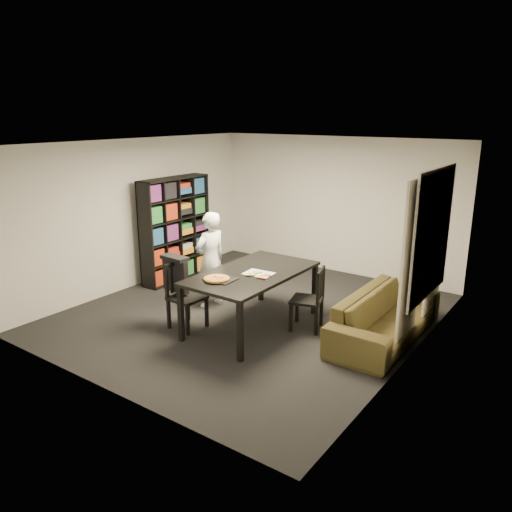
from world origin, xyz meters
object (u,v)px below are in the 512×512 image
Objects in this scene: baking_tray at (220,279)px; chair_right at (313,295)px; bookshelf at (176,229)px; chair_left at (182,290)px; sofa at (386,316)px; pepperoni_pizza at (217,279)px; dining_table at (252,277)px; person at (210,260)px.

chair_right is at bearing 45.76° from baking_tray.
chair_right is at bearing -9.94° from bookshelf.
chair_right reaches higher than baking_tray.
bookshelf reaches higher than baking_tray.
chair_left reaches higher than sofa.
pepperoni_pizza is (2.28, -1.57, -0.08)m from bookshelf.
dining_table is 1.30× the size of person.
chair_right is 0.42× the size of sofa.
dining_table is 1.03m from chair_left.
bookshelf reaches higher than chair_left.
sofa is (2.56, 1.31, -0.23)m from chair_left.
chair_left is 2.42× the size of baking_tray.
baking_tray is at bearing -83.17° from chair_left.
pepperoni_pizza is at bearing -106.03° from dining_table.
chair_left is at bearing 22.83° from person.
sofa is at bearing -59.87° from chair_left.
person is 1.18m from baking_tray.
dining_table is 0.91m from chair_right.
person reaches higher than baking_tray.
pepperoni_pizza is (-0.17, -0.58, 0.10)m from dining_table.
chair_left is 1.88m from chair_right.
bookshelf is 1.23× the size of person.
pepperoni_pizza is at bearing -105.48° from baking_tray.
dining_table is at bearing -21.88° from bookshelf.
baking_tray is 0.18× the size of sofa.
sofa is (4.18, -0.24, -0.63)m from bookshelf.
sofa is at bearing 23.34° from dining_table.
chair_left is 0.63× the size of person.
chair_right is 2.31× the size of baking_tray.
sofa is at bearing -3.25° from bookshelf.
sofa is (1.90, 1.33, -0.55)m from pepperoni_pizza.
dining_table is 1.05m from person.
pepperoni_pizza is at bearing -88.24° from chair_left.
chair_right is 1.41m from pepperoni_pizza.
baking_tray is 2.33m from sofa.
person reaches higher than chair_left.
chair_left is at bearing -145.63° from dining_table.
chair_left is 2.77× the size of pepperoni_pizza.
sofa is (1.73, 0.75, -0.44)m from dining_table.
chair_left reaches higher than pepperoni_pizza.
bookshelf reaches higher than dining_table.
chair_left is at bearing -74.84° from chair_right.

